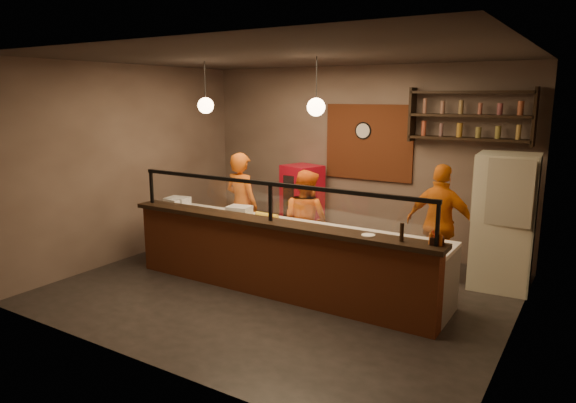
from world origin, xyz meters
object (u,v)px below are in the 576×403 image
Objects in this scene: cook_right at (440,224)px; pepper_mill at (402,232)px; fridge at (504,222)px; pizza_dough at (285,224)px; cook_left at (242,206)px; cook_mid at (306,221)px; red_cooler at (302,205)px; condiment_caddy at (436,241)px; wall_clock at (363,131)px.

pepper_mill is (0.04, -1.80, 0.30)m from cook_right.
fridge is 4.15× the size of pizza_dough.
cook_mid is (1.28, -0.06, -0.09)m from cook_left.
red_cooler is (0.43, 1.26, -0.16)m from cook_left.
fridge reaches higher than pepper_mill.
fridge is at bearing 69.20° from pepper_mill.
condiment_caddy reaches higher than pizza_dough.
cook_right is at bearing -167.64° from fridge.
condiment_caddy is at bearing 107.88° from cook_right.
cook_left is 1.28m from cook_mid.
cook_right is 2.81m from red_cooler.
pepper_mill is at bearing 167.07° from cook_left.
fridge is 3.09m from pizza_dough.
cook_left reaches higher than cook_mid.
wall_clock reaches higher than cook_right.
pepper_mill reaches higher than condiment_caddy.
wall_clock is at bearing -125.37° from cook_left.
cook_right reaches higher than red_cooler.
cook_mid is at bearing -96.96° from wall_clock.
cook_right is at bearing -30.31° from wall_clock.
red_cooler is 3.96m from condiment_caddy.
fridge reaches higher than pizza_dough.
red_cooler reaches higher than pizza_dough.
cook_right is at bearing -150.44° from cook_mid.
cook_mid is at bearing -175.14° from cook_left.
fridge is 2.00m from condiment_caddy.
cook_left is 1.35m from red_cooler.
cook_mid reaches higher than red_cooler.
wall_clock reaches higher than condiment_caddy.
wall_clock reaches higher than pepper_mill.
cook_left reaches higher than cook_right.
fridge is 8.90× the size of pepper_mill.
cook_mid is 2.85m from fridge.
cook_mid is at bearing 92.18° from pizza_dough.
condiment_caddy is (0.42, -1.71, 0.23)m from cook_right.
pepper_mill is at bearing -24.56° from red_cooler.
pepper_mill reaches higher than pizza_dough.
red_cooler reaches higher than pepper_mill.
cook_left is 11.25× the size of condiment_caddy.
pepper_mill is at bearing -58.23° from wall_clock.
fridge is at bearing -151.30° from cook_mid.
pizza_dough is 2.92× the size of condiment_caddy.
pepper_mill is (-0.38, -0.09, 0.06)m from condiment_caddy.
cook_mid reaches higher than pepper_mill.
pepper_mill is (3.20, -1.21, 0.28)m from cook_left.
fridge is at bearing -160.38° from cook_left.
fridge is at bearing 78.44° from condiment_caddy.
fridge reaches higher than red_cooler.
cook_left is 1.48m from pizza_dough.
condiment_caddy is at bearing 170.37° from cook_left.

